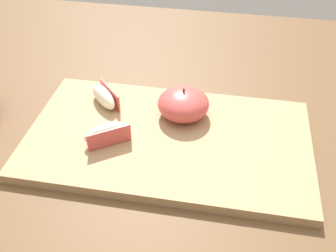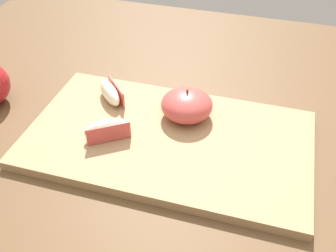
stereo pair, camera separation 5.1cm
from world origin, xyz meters
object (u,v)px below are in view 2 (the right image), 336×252
object	(u,v)px
cutting_board	(168,139)
apple_wedge_left	(107,129)
apple_half_skin_up	(187,105)
apple_wedge_middle	(110,92)

from	to	relation	value
cutting_board	apple_wedge_left	size ratio (longest dim) A/B	6.12
cutting_board	apple_half_skin_up	distance (m)	0.07
apple_wedge_middle	apple_wedge_left	bearing A→B (deg)	-70.03
apple_wedge_left	apple_half_skin_up	bearing A→B (deg)	39.03
cutting_board	apple_wedge_middle	world-z (taller)	apple_wedge_middle
apple_wedge_middle	apple_wedge_left	xyz separation A→B (m)	(0.03, -0.09, 0.00)
apple_half_skin_up	apple_wedge_left	xyz separation A→B (m)	(-0.11, -0.09, -0.01)
apple_half_skin_up	cutting_board	bearing A→B (deg)	-105.60
apple_half_skin_up	apple_wedge_middle	world-z (taller)	apple_half_skin_up
apple_half_skin_up	apple_wedge_left	size ratio (longest dim) A/B	1.16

